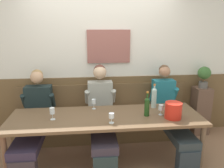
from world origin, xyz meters
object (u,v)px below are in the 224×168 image
at_px(wall_bench, 103,123).
at_px(person_left_seat, 35,117).
at_px(wine_bottle_green_tall, 154,97).
at_px(wine_glass_near_bucket, 94,102).
at_px(wine_bottle_clear_water, 147,106).
at_px(dining_table, 106,121).
at_px(potted_plant, 204,75).
at_px(wine_glass_center_rear, 52,111).
at_px(ice_bucket, 173,110).
at_px(person_right_seat, 170,111).
at_px(wine_glass_left_end, 112,116).
at_px(person_center_left_seat, 101,112).
at_px(wine_glass_by_bottle, 161,108).

height_order(wall_bench, person_left_seat, person_left_seat).
distance_m(wine_bottle_green_tall, wine_glass_near_bucket, 0.91).
distance_m(wine_bottle_clear_water, wine_bottle_green_tall, 0.35).
distance_m(dining_table, potted_plant, 1.97).
xyz_separation_m(dining_table, wine_glass_center_rear, (-0.71, -0.04, 0.18)).
bearing_deg(potted_plant, ice_bucket, -134.33).
bearing_deg(person_right_seat, wall_bench, 160.17).
bearing_deg(wine_glass_left_end, person_center_left_seat, 99.75).
distance_m(ice_bucket, potted_plant, 1.28).
distance_m(wine_bottle_clear_water, wine_glass_left_end, 0.54).
xyz_separation_m(wall_bench, wine_glass_by_bottle, (0.77, -0.74, 0.54)).
xyz_separation_m(wall_bench, ice_bucket, (0.90, -0.86, 0.55)).
relative_size(person_right_seat, wine_glass_center_rear, 7.86).
height_order(wine_bottle_green_tall, wine_glass_left_end, wine_bottle_green_tall).
height_order(wine_glass_near_bucket, wine_glass_center_rear, wine_glass_center_rear).
bearing_deg(person_center_left_seat, wine_glass_left_end, -80.25).
xyz_separation_m(wall_bench, person_right_seat, (1.04, -0.38, 0.34)).
bearing_deg(wine_glass_left_end, dining_table, 103.97).
distance_m(dining_table, person_center_left_seat, 0.35).
bearing_deg(wine_glass_by_bottle, wine_bottle_clear_water, -176.59).
height_order(dining_table, person_left_seat, person_left_seat).
distance_m(wall_bench, person_right_seat, 1.16).
xyz_separation_m(person_left_seat, wine_glass_left_end, (1.10, -0.56, 0.21)).
relative_size(person_left_seat, ice_bucket, 5.66).
distance_m(ice_bucket, wine_glass_by_bottle, 0.18).
distance_m(person_left_seat, wine_glass_by_bottle, 1.86).
distance_m(person_right_seat, wine_glass_near_bucket, 1.22).
distance_m(person_center_left_seat, potted_plant, 1.91).
height_order(wall_bench, dining_table, wall_bench).
height_order(wine_bottle_clear_water, potted_plant, potted_plant).
relative_size(wine_glass_near_bucket, potted_plant, 0.40).
relative_size(wall_bench, person_center_left_seat, 2.24).
distance_m(wall_bench, wine_glass_near_bucket, 0.71).
distance_m(wall_bench, wine_glass_center_rear, 1.17).
bearing_deg(wine_bottle_green_tall, dining_table, -161.14).
height_order(wall_bench, ice_bucket, wall_bench).
relative_size(wall_bench, wine_glass_by_bottle, 20.11).
relative_size(dining_table, person_left_seat, 2.07).
height_order(person_center_left_seat, ice_bucket, person_center_left_seat).
relative_size(wine_glass_by_bottle, wine_glass_near_bucket, 0.98).
distance_m(wine_bottle_clear_water, potted_plant, 1.46).
xyz_separation_m(person_left_seat, wine_bottle_green_tall, (1.79, -0.07, 0.28)).
xyz_separation_m(person_right_seat, wine_bottle_green_tall, (-0.29, -0.08, 0.26)).
xyz_separation_m(wine_glass_near_bucket, wine_glass_left_end, (0.21, -0.52, -0.01)).
xyz_separation_m(wall_bench, wine_bottle_green_tall, (0.75, -0.45, 0.60)).
relative_size(person_right_seat, ice_bucket, 5.73).
relative_size(person_left_seat, potted_plant, 3.40).
bearing_deg(dining_table, wine_glass_center_rear, -176.84).
height_order(wine_bottle_clear_water, wine_bottle_green_tall, wine_bottle_green_tall).
relative_size(wall_bench, dining_table, 1.11).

